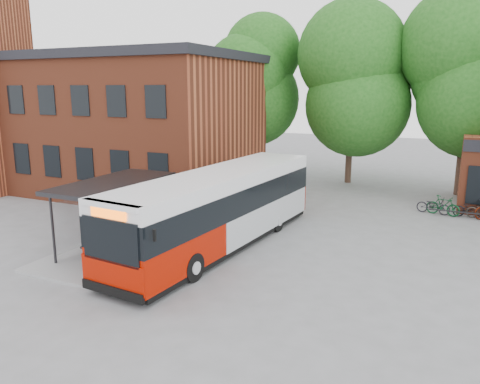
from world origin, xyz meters
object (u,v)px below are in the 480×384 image
at_px(bus_shelter, 115,216).
at_px(bicycle_2, 471,209).
at_px(bicycle_1, 443,206).
at_px(city_bus, 220,210).
at_px(bicycle_0, 433,205).

height_order(bus_shelter, bicycle_2, bus_shelter).
xyz_separation_m(bus_shelter, bicycle_1, (11.84, 11.38, -0.94)).
bearing_deg(city_bus, bicycle_1, 53.22).
bearing_deg(city_bus, bicycle_0, 55.25).
relative_size(bus_shelter, bicycle_0, 4.15).
relative_size(bus_shelter, bicycle_2, 4.14).
xyz_separation_m(city_bus, bicycle_2, (9.53, 9.36, -1.13)).
height_order(city_bus, bicycle_2, city_bus).
height_order(bicycle_1, bicycle_2, bicycle_1).
distance_m(bus_shelter, bicycle_1, 16.45).
bearing_deg(bicycle_0, bicycle_2, -76.57).
xyz_separation_m(city_bus, bicycle_1, (8.23, 9.17, -1.06)).
height_order(bus_shelter, bicycle_1, bus_shelter).
bearing_deg(bicycle_2, bicycle_1, 86.59).
relative_size(city_bus, bicycle_2, 7.32).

